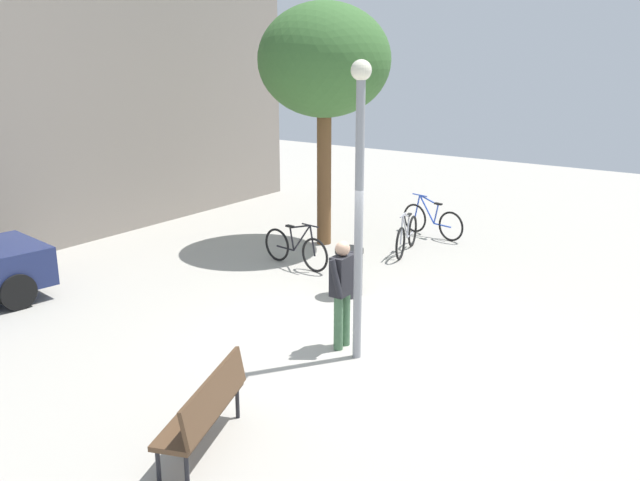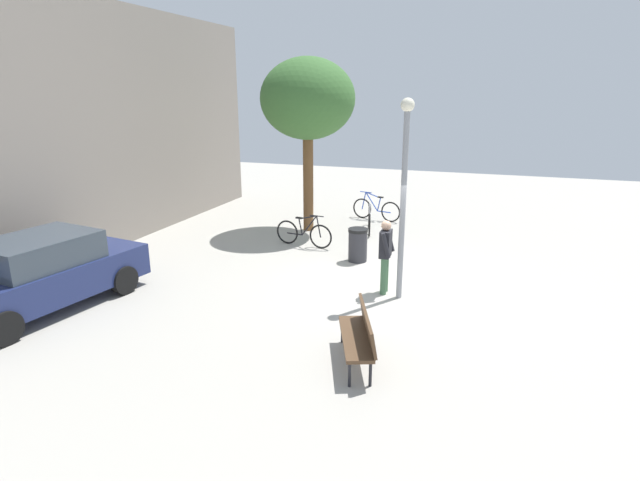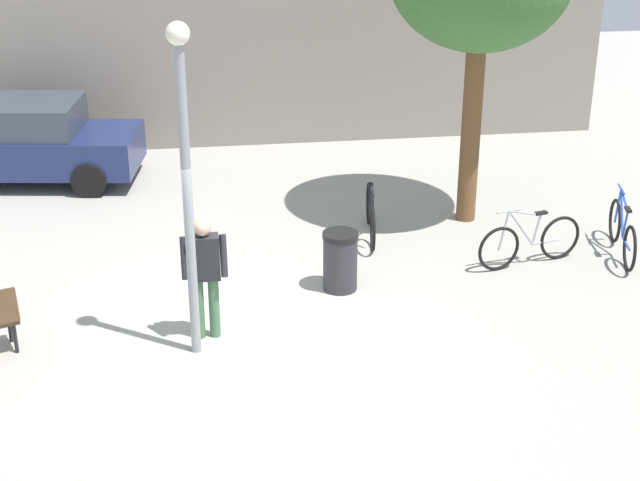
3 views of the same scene
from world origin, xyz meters
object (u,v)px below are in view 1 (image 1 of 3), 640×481
(lamppost, at_px, (359,186))
(park_bench, at_px, (207,406))
(plaza_tree, at_px, (324,62))
(bicycle_silver, at_px, (407,236))
(trash_bin, at_px, (349,272))
(person_by_lamppost, at_px, (343,287))
(bicycle_blue, at_px, (432,221))
(bicycle_black, at_px, (296,249))

(lamppost, relative_size, park_bench, 2.55)
(park_bench, xyz_separation_m, plaza_tree, (7.67, 3.74, 3.54))
(bicycle_silver, height_order, trash_bin, bicycle_silver)
(park_bench, xyz_separation_m, trash_bin, (5.11, 1.41, -0.10))
(park_bench, height_order, bicycle_silver, bicycle_silver)
(lamppost, xyz_separation_m, person_by_lamppost, (0.16, 0.36, -1.58))
(lamppost, relative_size, bicycle_silver, 2.40)
(person_by_lamppost, relative_size, bicycle_silver, 0.95)
(bicycle_blue, distance_m, bicycle_black, 3.96)
(park_bench, relative_size, plaza_tree, 0.31)
(bicycle_black, relative_size, trash_bin, 2.03)
(person_by_lamppost, bearing_deg, bicycle_silver, 17.44)
(bicycle_silver, xyz_separation_m, trash_bin, (-3.00, -0.41, 0.06))
(plaza_tree, bearing_deg, bicycle_black, -163.82)
(park_bench, relative_size, bicycle_blue, 0.94)
(plaza_tree, bearing_deg, park_bench, -153.97)
(bicycle_blue, bearing_deg, bicycle_black, 161.32)
(bicycle_blue, height_order, bicycle_black, same)
(lamppost, distance_m, bicycle_blue, 7.31)
(park_bench, relative_size, trash_bin, 1.87)
(lamppost, relative_size, bicycle_blue, 2.38)
(park_bench, distance_m, bicycle_silver, 8.31)
(person_by_lamppost, height_order, bicycle_black, person_by_lamppost)
(person_by_lamppost, relative_size, bicycle_black, 0.93)
(person_by_lamppost, bearing_deg, plaza_tree, 37.59)
(lamppost, bearing_deg, bicycle_blue, 17.18)
(lamppost, bearing_deg, bicycle_black, 48.77)
(park_bench, bearing_deg, plaza_tree, 26.03)
(lamppost, bearing_deg, bicycle_silver, 20.57)
(park_bench, bearing_deg, trash_bin, 15.42)
(bicycle_blue, distance_m, trash_bin, 4.59)
(bicycle_black, relative_size, bicycle_silver, 1.02)
(lamppost, distance_m, trash_bin, 3.34)
(bicycle_blue, distance_m, bicycle_silver, 1.56)
(lamppost, height_order, trash_bin, lamppost)
(person_by_lamppost, xyz_separation_m, trash_bin, (1.96, 1.14, -0.52))
(bicycle_silver, bearing_deg, bicycle_black, 147.26)
(trash_bin, bearing_deg, lamppost, -144.60)
(person_by_lamppost, bearing_deg, park_bench, -175.16)
(bicycle_silver, bearing_deg, lamppost, -159.43)
(person_by_lamppost, height_order, park_bench, person_by_lamppost)
(person_by_lamppost, bearing_deg, bicycle_black, 47.07)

